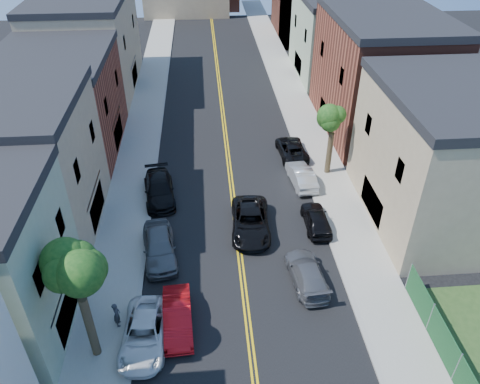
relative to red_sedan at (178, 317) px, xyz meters
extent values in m
cube|color=gray|center=(-4.10, 24.52, -0.63)|extent=(3.20, 100.00, 0.15)
cube|color=gray|center=(11.70, 24.52, -0.63)|extent=(3.20, 100.00, 0.15)
cube|color=gray|center=(-2.35, 24.52, -0.63)|extent=(0.30, 100.00, 0.15)
cube|color=gray|center=(9.95, 24.52, -0.63)|extent=(0.30, 100.00, 0.15)
cube|color=#998466|center=(-10.20, 9.52, 3.79)|extent=(9.00, 10.00, 9.00)
cube|color=brown|center=(-10.20, 20.52, 3.29)|extent=(9.00, 12.00, 8.00)
cube|color=#998466|center=(-10.20, 34.52, 4.04)|extent=(9.00, 16.00, 9.50)
cube|color=#998466|center=(17.80, 8.52, 3.79)|extent=(9.00, 12.00, 9.00)
cube|color=brown|center=(17.80, 22.52, 4.29)|extent=(9.00, 14.00, 10.00)
cube|color=gray|center=(17.80, 36.52, 3.54)|extent=(9.00, 12.00, 8.50)
cylinder|color=#322619|center=(-4.10, -1.48, 1.42)|extent=(0.44, 0.44, 3.96)
sphere|color=#103D10|center=(-4.10, -1.48, 5.74)|extent=(5.20, 5.20, 5.20)
sphere|color=#103D10|center=(-3.58, -1.87, 6.78)|extent=(3.90, 3.90, 3.90)
sphere|color=#103D10|center=(-4.62, -0.96, 5.22)|extent=(3.64, 3.64, 3.64)
cylinder|color=#322619|center=(11.70, 14.52, 1.20)|extent=(0.44, 0.44, 3.52)
sphere|color=#103D10|center=(11.70, 14.52, 4.94)|extent=(4.40, 4.40, 4.40)
sphere|color=#103D10|center=(12.14, 14.19, 5.82)|extent=(3.30, 3.30, 3.30)
sphere|color=#103D10|center=(11.26, 14.96, 4.50)|extent=(3.08, 3.08, 3.08)
imported|color=red|center=(0.00, 0.00, 0.00)|extent=(1.77, 4.39, 1.42)
imported|color=silver|center=(-1.70, -0.94, -0.03)|extent=(2.50, 5.00, 1.36)
imported|color=#515558|center=(-1.30, 5.63, 0.14)|extent=(2.66, 5.20, 1.70)
imported|color=black|center=(-1.70, 12.17, 0.05)|extent=(2.80, 5.49, 1.53)
imported|color=#505157|center=(7.60, 2.70, -0.03)|extent=(2.26, 4.79, 1.35)
imported|color=black|center=(9.30, 7.79, -0.02)|extent=(1.63, 4.04, 1.37)
imported|color=#B4B7BC|center=(9.30, 13.21, 0.01)|extent=(1.94, 4.51, 1.45)
imported|color=black|center=(9.30, 17.63, -0.05)|extent=(2.45, 4.86, 1.32)
imported|color=black|center=(4.73, 7.77, 0.06)|extent=(2.88, 5.66, 1.53)
imported|color=#27292F|center=(-3.23, 0.23, 0.23)|extent=(0.46, 0.63, 1.58)
camera|label=1|loc=(1.98, -16.81, 19.81)|focal=34.75mm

